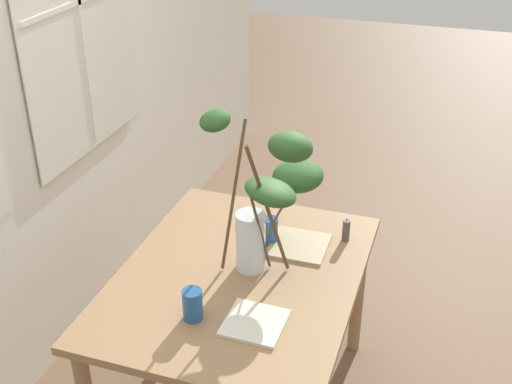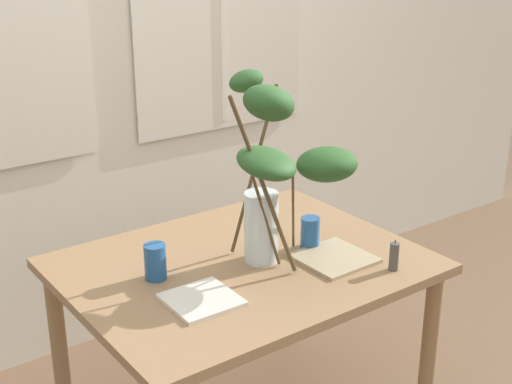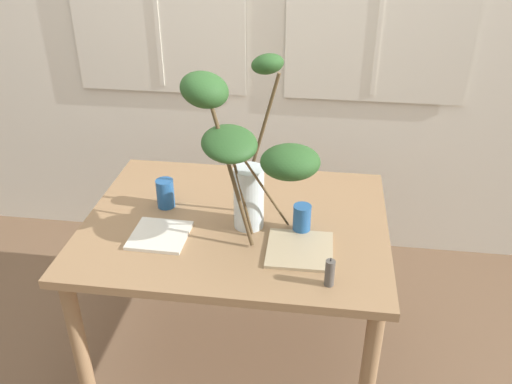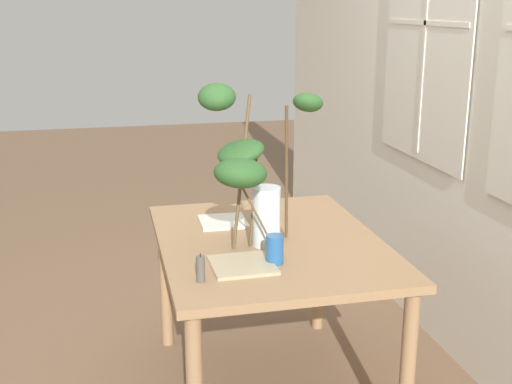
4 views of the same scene
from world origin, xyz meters
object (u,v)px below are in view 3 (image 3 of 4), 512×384
Objects in this scene: plate_square_left at (160,235)px; drinking_glass_blue_left at (165,193)px; dining_table at (236,239)px; plate_square_right at (300,250)px; vase_with_branches at (252,153)px; drinking_glass_blue_right at (302,219)px; pillar_candle at (330,273)px.

drinking_glass_blue_left is at bearing 99.56° from plate_square_left.
dining_table is 0.33m from plate_square_right.
vase_with_branches reaches higher than plate_square_right.
drinking_glass_blue_left is at bearing 157.02° from plate_square_right.
dining_table is 5.01× the size of plate_square_right.
vase_with_branches is 5.98× the size of drinking_glass_blue_right.
vase_with_branches is at bearing 140.22° from pillar_candle.
drinking_glass_blue_left reaches higher than pillar_candle.
drinking_glass_blue_right is 0.54m from plate_square_left.
drinking_glass_blue_right reaches higher than plate_square_right.
drinking_glass_blue_right is 0.48× the size of plate_square_right.
plate_square_right is 2.17× the size of pillar_candle.
vase_with_branches is 5.67× the size of drinking_glass_blue_left.
plate_square_left is at bearing 162.90° from pillar_candle.
vase_with_branches is 0.51m from drinking_glass_blue_left.
vase_with_branches is 0.49m from pillar_candle.
dining_table is 10.43× the size of drinking_glass_blue_right.
vase_with_branches is 3.26× the size of plate_square_left.
drinking_glass_blue_right is (0.18, 0.06, -0.29)m from vase_with_branches.
drinking_glass_blue_left is 1.05× the size of drinking_glass_blue_right.
plate_square_left is at bearing 177.84° from plate_square_right.
vase_with_branches is at bearing 7.85° from plate_square_left.
vase_with_branches is 0.35m from drinking_glass_blue_right.
drinking_glass_blue_right is (0.26, -0.05, 0.15)m from dining_table.
drinking_glass_blue_right is 1.04× the size of pillar_candle.
plate_square_right is (0.57, -0.24, -0.05)m from drinking_glass_blue_left.
pillar_candle is (0.11, -0.30, -0.01)m from drinking_glass_blue_right.
drinking_glass_blue_right is at bearing 91.06° from plate_square_right.
plate_square_right is at bearing 121.53° from pillar_candle.
plate_square_right is (0.19, -0.07, -0.34)m from vase_with_branches.
plate_square_right reaches higher than dining_table.
dining_table is at bearing 126.86° from vase_with_branches.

